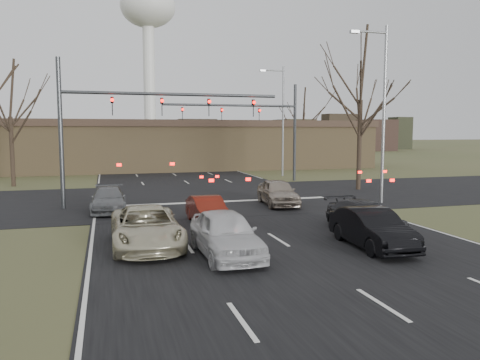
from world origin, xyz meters
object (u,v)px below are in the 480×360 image
object	(u,v)px
streetlight_right_far	(281,115)
car_grey_ahead	(109,200)
mast_arm_far	(263,120)
car_silver_suv	(146,227)
car_silver_ahead	(278,192)
building	(183,145)
mast_arm_near	(124,114)
car_black_hatch	(372,228)
water_tower	(148,16)
car_red_ahead	(208,210)
car_white_sedan	(226,233)
car_charcoal_sedan	(365,217)
streetlight_right_near	(381,106)

from	to	relation	value
streetlight_right_far	car_grey_ahead	distance (m)	22.47
mast_arm_far	car_silver_suv	distance (m)	23.00
mast_arm_far	car_silver_ahead	size ratio (longest dim) A/B	2.59
building	car_grey_ahead	xyz separation A→B (m)	(-8.17, -26.50, -2.04)
building	car_grey_ahead	distance (m)	27.80
mast_arm_near	car_black_hatch	distance (m)	15.10
car_silver_ahead	water_tower	bearing A→B (deg)	94.15
mast_arm_near	car_red_ahead	size ratio (longest dim) A/B	3.24
car_grey_ahead	streetlight_right_far	bearing A→B (deg)	46.32
car_white_sedan	mast_arm_near	bearing A→B (deg)	102.12
streetlight_right_far	car_red_ahead	distance (m)	23.60
streetlight_right_far	car_silver_suv	size ratio (longest dim) A/B	1.92
water_tower	car_red_ahead	distance (m)	118.66
mast_arm_near	car_white_sedan	bearing A→B (deg)	-76.77
mast_arm_far	streetlight_right_far	xyz separation A→B (m)	(3.14, 4.00, 0.57)
car_charcoal_sedan	car_silver_ahead	world-z (taller)	car_silver_ahead
car_silver_ahead	mast_arm_far	bearing A→B (deg)	80.87
water_tower	car_red_ahead	xyz separation A→B (m)	(-7.93, -113.15, -34.85)
building	mast_arm_far	world-z (taller)	mast_arm_far
car_white_sedan	car_silver_ahead	distance (m)	11.10
mast_arm_near	car_grey_ahead	distance (m)	4.79
car_red_ahead	car_charcoal_sedan	bearing A→B (deg)	-31.60
car_silver_suv	car_white_sedan	xyz separation A→B (m)	(2.43, -1.97, 0.05)
streetlight_right_far	building	bearing A→B (deg)	123.65
streetlight_right_far	mast_arm_near	bearing A→B (deg)	-136.11
building	streetlight_right_near	xyz separation A→B (m)	(6.82, -28.00, 2.92)
building	mast_arm_near	bearing A→B (deg)	-106.13
mast_arm_near	car_charcoal_sedan	size ratio (longest dim) A/B	2.78
car_grey_ahead	car_red_ahead	size ratio (longest dim) A/B	1.14
car_grey_ahead	mast_arm_near	bearing A→B (deg)	59.04
streetlight_right_near	car_grey_ahead	size ratio (longest dim) A/B	2.34
building	car_silver_suv	world-z (taller)	building
car_white_sedan	car_charcoal_sedan	size ratio (longest dim) A/B	1.03
streetlight_right_near	car_silver_suv	size ratio (longest dim) A/B	1.92
car_white_sedan	car_charcoal_sedan	world-z (taller)	car_white_sedan
streetlight_right_near	car_black_hatch	xyz separation A→B (m)	(-6.02, -9.01, -4.88)
car_grey_ahead	car_silver_suv	bearing A→B (deg)	-80.00
car_black_hatch	car_silver_ahead	xyz separation A→B (m)	(0.20, 10.01, 0.03)
mast_arm_near	car_silver_suv	bearing A→B (deg)	-88.21
car_red_ahead	car_silver_suv	bearing A→B (deg)	-131.92
streetlight_right_near	car_red_ahead	xyz separation A→B (m)	(-10.75, -3.15, -4.97)
streetlight_right_far	car_white_sedan	world-z (taller)	streetlight_right_far
car_charcoal_sedan	streetlight_right_far	bearing A→B (deg)	74.64
car_silver_ahead	car_charcoal_sedan	bearing A→B (deg)	-76.75
car_black_hatch	car_red_ahead	distance (m)	7.54
building	car_white_sedan	bearing A→B (deg)	-96.99
car_charcoal_sedan	car_red_ahead	distance (m)	6.85
mast_arm_far	car_black_hatch	size ratio (longest dim) A/B	2.61
car_black_hatch	car_grey_ahead	bearing A→B (deg)	133.46
building	car_silver_ahead	distance (m)	27.09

